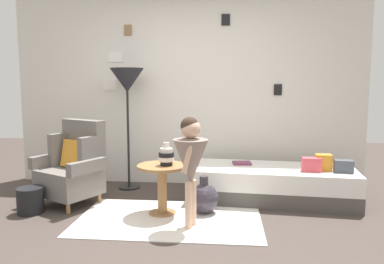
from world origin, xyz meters
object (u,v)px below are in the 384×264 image
Objects in this scene: vase_striped at (166,156)px; book_on_daybed at (242,163)px; armchair at (74,166)px; daybed at (273,184)px; side_table at (162,179)px; magazine_basket at (30,200)px; demijohn_near at (204,198)px; floor_lamp at (127,84)px; person_child at (191,158)px.

vase_striped is 1.15m from book_on_daybed.
armchair is 3.99× the size of vase_striped.
daybed is 1.40m from side_table.
side_table reaches higher than magazine_basket.
demijohn_near is (0.39, 0.08, -0.47)m from vase_striped.
side_table is at bearing -153.41° from daybed.
vase_striped is 1.41m from floor_lamp.
vase_striped is 0.87× the size of magazine_basket.
armchair is at bearing 155.95° from person_child.
daybed is 0.97m from demijohn_near.
person_child is 4.92× the size of book_on_daybed.
side_table is 0.57m from person_child.
book_on_daybed is 0.54× the size of demijohn_near.
armchair is at bearing -124.28° from floor_lamp.
vase_striped is 1.10× the size of book_on_daybed.
side_table reaches higher than daybed.
book_on_daybed is (0.53, 1.11, -0.27)m from person_child.
demijohn_near is at bearing 8.68° from side_table.
demijohn_near is (0.44, 0.07, -0.21)m from side_table.
person_child is at bearing -45.76° from side_table.
magazine_basket is at bearing -159.49° from book_on_daybed.
armchair is 3.46× the size of magazine_basket.
floor_lamp is 1.79m from book_on_daybed.
daybed is 8.94× the size of book_on_daybed.
vase_striped reaches higher than magazine_basket.
armchair is at bearing -171.92° from daybed.
vase_striped is at bearing -151.97° from daybed.
magazine_basket is (-2.30, -0.86, -0.28)m from book_on_daybed.
armchair is 1.20m from vase_striped.
daybed is 1.23× the size of floor_lamp.
magazine_basket is (-2.67, -0.72, -0.06)m from daybed.
daybed is at bearing 28.03° from vase_striped.
floor_lamp is at bearing 169.14° from daybed.
magazine_basket is at bearing 171.94° from person_child.
side_table is 0.26m from vase_striped.
side_table is at bearing 3.92° from magazine_basket.
vase_striped is 0.59× the size of demijohn_near.
daybed is 8.09× the size of vase_striped.
demijohn_near is (-0.80, -0.55, -0.03)m from daybed.
floor_lamp reaches higher than person_child.
side_table is at bearing -57.55° from floor_lamp.
person_child is at bearing -49.15° from vase_striped.
armchair reaches higher than daybed.
vase_striped is 0.62m from demijohn_near.
person_child is at bearing -54.08° from floor_lamp.
book_on_daybed is (0.82, 0.77, -0.22)m from vase_striped.
demijohn_near is at bearing 76.13° from person_child.
daybed is at bearing 15.07° from magazine_basket.
book_on_daybed is at bearing 13.54° from armchair.
daybed is 1.42m from vase_striped.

